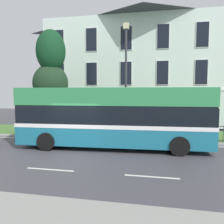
# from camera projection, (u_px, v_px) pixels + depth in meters

# --- Properties ---
(ground_plane) EXTENTS (60.00, 56.00, 0.18)m
(ground_plane) POSITION_uv_depth(u_px,v_px,m) (74.00, 153.00, 11.80)
(ground_plane) COLOR #433F46
(georgian_townhouse) EXTENTS (18.50, 9.76, 11.27)m
(georgian_townhouse) POSITION_uv_depth(u_px,v_px,m) (147.00, 66.00, 23.97)
(georgian_townhouse) COLOR silver
(georgian_townhouse) RESTS_ON ground_plane
(iron_verge_railing) EXTENTS (12.82, 0.04, 0.97)m
(iron_verge_railing) POSITION_uv_depth(u_px,v_px,m) (138.00, 131.00, 14.68)
(iron_verge_railing) COLOR black
(iron_verge_railing) RESTS_ON ground_plane
(evergreen_tree) EXTENTS (3.19, 3.19, 7.69)m
(evergreen_tree) POSITION_uv_depth(u_px,v_px,m) (52.00, 92.00, 17.22)
(evergreen_tree) COLOR #423328
(evergreen_tree) RESTS_ON ground_plane
(single_decker_bus) EXTENTS (10.47, 3.02, 3.31)m
(single_decker_bus) POSITION_uv_depth(u_px,v_px,m) (114.00, 116.00, 12.77)
(single_decker_bus) COLOR #1C6B84
(single_decker_bus) RESTS_ON ground_plane
(street_lamp_post) EXTENTS (0.36, 0.24, 7.33)m
(street_lamp_post) POSITION_uv_depth(u_px,v_px,m) (126.00, 73.00, 15.03)
(street_lamp_post) COLOR #333338
(street_lamp_post) RESTS_ON ground_plane
(litter_bin) EXTENTS (0.56, 0.56, 1.10)m
(litter_bin) POSITION_uv_depth(u_px,v_px,m) (187.00, 130.00, 14.62)
(litter_bin) COLOR black
(litter_bin) RESTS_ON ground_plane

